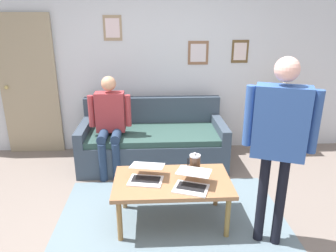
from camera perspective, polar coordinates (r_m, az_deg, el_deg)
The scene contains 13 objects.
ground_plane at distance 3.23m, azimuth 0.82°, elevation -18.82°, with size 7.68×7.68×0.00m, color slate.
area_rug at distance 3.31m, azimuth 0.86°, elevation -17.72°, with size 2.35×1.88×0.01m, color slate.
back_wall at distance 4.79m, azimuth -0.90°, elevation 11.49°, with size 7.04×0.11×2.70m.
interior_door at distance 5.08m, azimuth -23.82°, elevation 6.58°, with size 0.82×0.09×2.05m.
couch at distance 4.48m, azimuth -2.73°, elevation -3.00°, with size 1.98×0.92×0.88m.
coffee_table at distance 3.16m, azimuth 0.77°, elevation -10.53°, with size 1.15×0.68×0.47m.
laptop_left at distance 3.01m, azimuth 4.37°, elevation -10.13°, with size 0.41×0.43×0.14m.
laptop_center at distance 3.13m, azimuth -3.95°, elevation -8.89°, with size 0.38×0.38×0.14m.
french_press at distance 3.23m, azimuth 4.86°, elevation -6.89°, with size 0.13×0.11×0.24m.
side_shelf at distance 5.12m, azimuth 19.61°, elevation 0.42°, with size 0.42×0.32×0.89m.
flower_vase at distance 4.97m, azimuth 20.36°, elevation 6.88°, with size 0.08×0.09×0.41m.
person_standing at distance 2.76m, azimuth 19.51°, elevation -0.95°, with size 0.58×0.34×1.70m.
person_seated at distance 4.15m, azimuth -10.46°, elevation 1.14°, with size 0.55×0.51×1.28m.
Camera 1 is at (0.18, 2.54, 1.99)m, focal length 33.70 mm.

